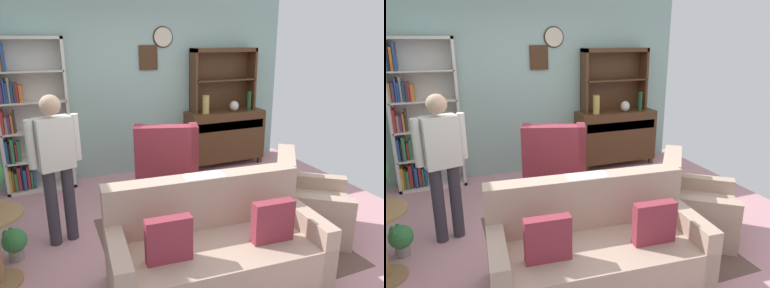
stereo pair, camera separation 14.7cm
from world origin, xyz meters
TOP-DOWN VIEW (x-y plane):
  - ground_plane at (0.00, 0.00)m, footprint 5.40×4.60m
  - wall_back at (0.00, 2.13)m, footprint 5.00×0.09m
  - area_rug at (0.20, -0.30)m, footprint 2.33×1.96m
  - bookshelf at (-1.57, 1.94)m, footprint 0.90×0.30m
  - sideboard at (1.40, 1.86)m, footprint 1.30×0.45m
  - sideboard_hutch at (1.40, 1.97)m, footprint 1.10×0.26m
  - vase_tall at (1.01, 1.78)m, footprint 0.11×0.11m
  - vase_round at (1.53, 1.79)m, footprint 0.15×0.15m
  - bottle_wine at (1.79, 1.77)m, footprint 0.07×0.07m
  - couch_floral at (-0.14, -0.87)m, footprint 1.86×0.98m
  - armchair_floral at (1.19, -0.47)m, footprint 1.07×1.07m
  - wingback_chair at (0.04, 0.91)m, footprint 0.99×1.00m
  - potted_plant_small at (-1.77, 0.17)m, footprint 0.23×0.23m
  - person_reading at (-1.31, 0.34)m, footprint 0.52×0.28m
  - coffee_table at (-0.09, -0.06)m, footprint 0.80×0.50m
  - book_stack at (-0.01, 0.02)m, footprint 0.20×0.14m

SIDE VIEW (x-z plane):
  - ground_plane at x=0.00m, z-range -0.02..0.00m
  - area_rug at x=0.20m, z-range 0.00..0.01m
  - potted_plant_small at x=-1.77m, z-range 0.03..0.35m
  - armchair_floral at x=1.19m, z-range -0.15..0.73m
  - couch_floral at x=-0.14m, z-range -0.14..0.76m
  - coffee_table at x=-0.09m, z-range 0.14..0.56m
  - wingback_chair at x=0.04m, z-range -0.14..0.91m
  - book_stack at x=-0.01m, z-range 0.42..0.47m
  - sideboard at x=1.40m, z-range 0.05..0.97m
  - person_reading at x=-1.31m, z-range 0.13..1.69m
  - vase_round at x=1.53m, z-range 0.92..1.09m
  - bookshelf at x=-1.57m, z-range -0.04..2.06m
  - vase_tall at x=1.01m, z-range 0.92..1.21m
  - bottle_wine at x=1.79m, z-range 0.92..1.23m
  - wall_back at x=0.00m, z-range 0.01..2.81m
  - sideboard_hutch at x=1.40m, z-range 1.06..2.06m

